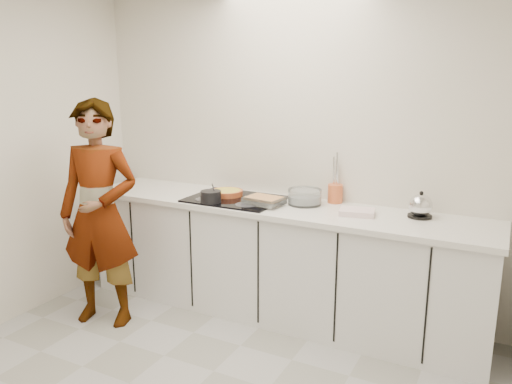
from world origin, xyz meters
The scene contains 12 objects.
wall_back centered at (0.00, 1.60, 1.30)m, with size 3.60×0.00×2.60m, color silver.
base_cabinets centered at (0.00, 1.28, 0.43)m, with size 3.20×0.58×0.87m, color white.
countertop centered at (0.00, 1.28, 0.89)m, with size 3.24×0.64×0.04m, color white.
hob centered at (-0.35, 1.26, 0.92)m, with size 0.72×0.54×0.01m, color black.
tart_dish centered at (-0.46, 1.31, 0.95)m, with size 0.31×0.31×0.04m.
saucepan centered at (-0.45, 1.06, 0.97)m, with size 0.20×0.20×0.15m.
baking_dish centered at (-0.06, 1.20, 0.95)m, with size 0.30×0.24×0.05m.
mixing_bowl centered at (0.20, 1.38, 0.97)m, with size 0.27×0.27×0.12m.
tea_towel centered at (0.64, 1.28, 0.93)m, with size 0.24×0.18×0.04m, color white.
kettle centered at (1.05, 1.42, 0.99)m, with size 0.18×0.18×0.19m.
utensil_crock centered at (0.39, 1.54, 0.98)m, with size 0.12×0.12×0.14m, color #D55F30.
cook centered at (-1.13, 0.57, 0.86)m, with size 0.63×0.41×1.72m, color white.
Camera 1 is at (1.58, -2.08, 1.88)m, focal length 35.00 mm.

